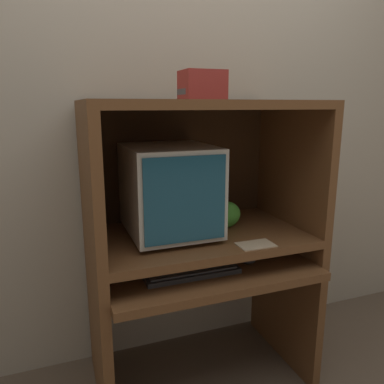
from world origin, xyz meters
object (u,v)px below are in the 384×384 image
at_px(crt_monitor, 169,190).
at_px(book_stack, 202,92).
at_px(snack_bag, 225,214).
at_px(mouse, 249,260).
at_px(keyboard, 191,271).
at_px(storage_box, 202,85).

distance_m(crt_monitor, book_stack, 0.44).
xyz_separation_m(crt_monitor, snack_bag, (0.27, 0.00, -0.14)).
bearing_deg(mouse, book_stack, 146.19).
height_order(mouse, snack_bag, snack_bag).
xyz_separation_m(crt_monitor, book_stack, (0.13, -0.04, 0.41)).
bearing_deg(book_stack, crt_monitor, 161.32).
relative_size(keyboard, book_stack, 2.26).
bearing_deg(mouse, storage_box, 150.72).
relative_size(mouse, book_stack, 0.36).
relative_size(mouse, snack_bag, 0.42).
relative_size(crt_monitor, mouse, 6.68).
bearing_deg(crt_monitor, keyboard, -78.40).
xyz_separation_m(keyboard, snack_bag, (0.24, 0.18, 0.17)).
height_order(snack_bag, book_stack, book_stack).
distance_m(crt_monitor, keyboard, 0.36).
distance_m(mouse, storage_box, 0.78).
height_order(keyboard, mouse, mouse).
relative_size(keyboard, mouse, 6.23).
xyz_separation_m(mouse, snack_bag, (-0.04, 0.17, 0.17)).
bearing_deg(keyboard, mouse, 1.60).
xyz_separation_m(keyboard, book_stack, (0.10, 0.13, 0.73)).
distance_m(crt_monitor, snack_bag, 0.31).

